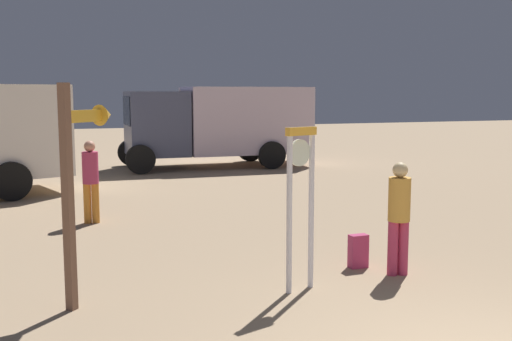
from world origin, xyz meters
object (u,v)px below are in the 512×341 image
object	(u,v)px
person_near_clock	(399,213)
person_distant	(91,177)
arrow_sign	(82,162)
box_truck_far	(220,122)
standing_clock	(300,193)
backpack	(358,251)

from	to	relation	value
person_near_clock	person_distant	distance (m)	6.06
arrow_sign	person_distant	world-z (taller)	arrow_sign
person_distant	box_truck_far	world-z (taller)	box_truck_far
standing_clock	person_distant	distance (m)	5.43
standing_clock	backpack	distance (m)	1.67
arrow_sign	box_truck_far	world-z (taller)	box_truck_far
person_near_clock	backpack	distance (m)	0.87
person_near_clock	box_truck_far	xyz separation A→B (m)	(1.52, 12.69, 0.64)
standing_clock	person_near_clock	world-z (taller)	standing_clock
arrow_sign	backpack	distance (m)	4.00
standing_clock	backpack	xyz separation A→B (m)	(1.19, 0.60, -1.00)
standing_clock	person_distant	xyz separation A→B (m)	(-2.01, 5.03, -0.35)
person_near_clock	backpack	world-z (taller)	person_near_clock
arrow_sign	person_near_clock	xyz separation A→B (m)	(4.06, -0.37, -0.80)
person_near_clock	arrow_sign	bearing A→B (deg)	174.77
person_near_clock	box_truck_far	size ratio (longest dim) A/B	0.24
standing_clock	arrow_sign	bearing A→B (deg)	169.43
backpack	person_distant	xyz separation A→B (m)	(-3.20, 4.42, 0.65)
standing_clock	box_truck_far	world-z (taller)	box_truck_far
arrow_sign	person_near_clock	world-z (taller)	arrow_sign
backpack	person_distant	world-z (taller)	person_distant
arrow_sign	backpack	bearing A→B (deg)	1.98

